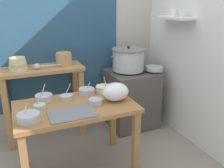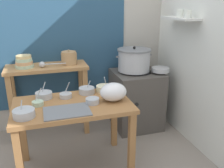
% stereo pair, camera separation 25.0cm
% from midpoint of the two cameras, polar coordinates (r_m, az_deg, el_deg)
% --- Properties ---
extents(ground_plane, '(9.00, 9.00, 0.00)m').
position_cam_midpoint_polar(ground_plane, '(2.65, -4.20, -19.12)').
color(ground_plane, gray).
extents(wall_back, '(4.40, 0.12, 2.60)m').
position_cam_midpoint_polar(wall_back, '(3.20, -7.79, 12.88)').
color(wall_back, '#B2ADA3').
rests_on(wall_back, ground).
extents(wall_right, '(0.30, 3.20, 2.60)m').
position_cam_midpoint_polar(wall_right, '(2.91, 22.54, 11.01)').
color(wall_right, silver).
rests_on(wall_right, ground).
extents(prep_table, '(1.10, 0.66, 0.72)m').
position_cam_midpoint_polar(prep_table, '(2.34, -6.14, -7.11)').
color(prep_table, '#9E6B3D').
rests_on(prep_table, ground).
extents(back_shelf_table, '(0.96, 0.40, 0.90)m').
position_cam_midpoint_polar(back_shelf_table, '(3.03, -12.60, 0.16)').
color(back_shelf_table, '#B27F4C').
rests_on(back_shelf_table, ground).
extents(stove_block, '(0.60, 0.61, 0.78)m').
position_cam_midpoint_polar(stove_block, '(3.29, 7.89, -3.57)').
color(stove_block, '#4C4742').
rests_on(stove_block, ground).
extents(steamer_pot, '(0.48, 0.43, 0.32)m').
position_cam_midpoint_polar(steamer_pot, '(3.12, 7.51, 5.65)').
color(steamer_pot, '#B7BABF').
rests_on(steamer_pot, stove_block).
extents(clay_pot, '(0.19, 0.19, 0.18)m').
position_cam_midpoint_polar(clay_pot, '(2.98, -7.76, 6.09)').
color(clay_pot, tan).
rests_on(clay_pot, back_shelf_table).
extents(bowl_stack_enamel, '(0.21, 0.21, 0.15)m').
position_cam_midpoint_polar(bowl_stack_enamel, '(2.93, -17.77, 4.94)').
color(bowl_stack_enamel, '#B7D1AD').
rests_on(bowl_stack_enamel, back_shelf_table).
extents(ladle, '(0.31, 0.07, 0.07)m').
position_cam_midpoint_polar(ladle, '(2.90, -13.58, 4.48)').
color(ladle, '#B7BABF').
rests_on(ladle, back_shelf_table).
extents(serving_tray, '(0.40, 0.28, 0.01)m').
position_cam_midpoint_polar(serving_tray, '(2.13, -7.30, -6.47)').
color(serving_tray, slate).
rests_on(serving_tray, prep_table).
extents(plastic_bag, '(0.26, 0.22, 0.18)m').
position_cam_midpoint_polar(plastic_bag, '(2.32, 3.39, -1.93)').
color(plastic_bag, white).
rests_on(plastic_bag, prep_table).
extents(wide_pan, '(0.22, 0.22, 0.05)m').
position_cam_midpoint_polar(wide_pan, '(3.17, 13.59, 3.29)').
color(wide_pan, '#B7BABF').
rests_on(wide_pan, stove_block).
extents(prep_bowl_0, '(0.13, 0.13, 0.05)m').
position_cam_midpoint_polar(prep_bowl_0, '(2.27, -1.51, -4.00)').
color(prep_bowl_0, '#B7BABF').
rests_on(prep_bowl_0, prep_table).
extents(prep_bowl_1, '(0.16, 0.16, 0.14)m').
position_cam_midpoint_polar(prep_bowl_1, '(2.52, -3.18, -1.52)').
color(prep_bowl_1, '#B7BABF').
rests_on(prep_bowl_1, prep_table).
extents(prep_bowl_2, '(0.11, 0.11, 0.17)m').
position_cam_midpoint_polar(prep_bowl_2, '(2.30, -14.20, -4.42)').
color(prep_bowl_2, '#B7D1AD').
rests_on(prep_bowl_2, prep_table).
extents(prep_bowl_3, '(0.18, 0.18, 0.14)m').
position_cam_midpoint_polar(prep_bowl_3, '(2.09, -16.92, -6.69)').
color(prep_bowl_3, '#B7BABF').
rests_on(prep_bowl_3, prep_table).
extents(prep_bowl_4, '(0.17, 0.17, 0.18)m').
position_cam_midpoint_polar(prep_bowl_4, '(2.56, 0.96, -1.07)').
color(prep_bowl_4, beige).
rests_on(prep_bowl_4, prep_table).
extents(prep_bowl_5, '(0.16, 0.16, 0.16)m').
position_cam_midpoint_polar(prep_bowl_5, '(2.45, -13.03, -2.59)').
color(prep_bowl_5, '#B7BABF').
rests_on(prep_bowl_5, prep_table).
extents(prep_bowl_6, '(0.12, 0.12, 0.17)m').
position_cam_midpoint_polar(prep_bowl_6, '(2.42, -8.01, -2.69)').
color(prep_bowl_6, '#B7BABF').
rests_on(prep_bowl_6, prep_table).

